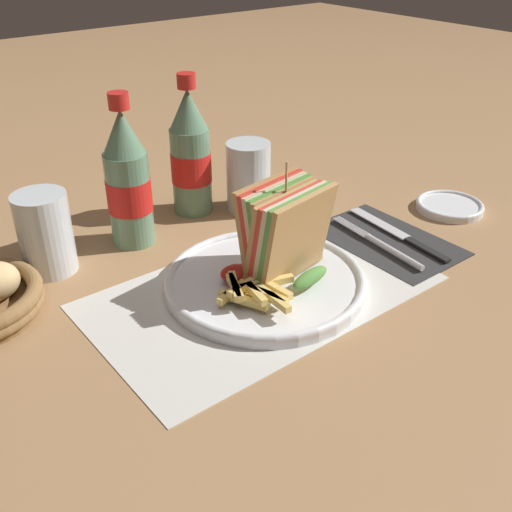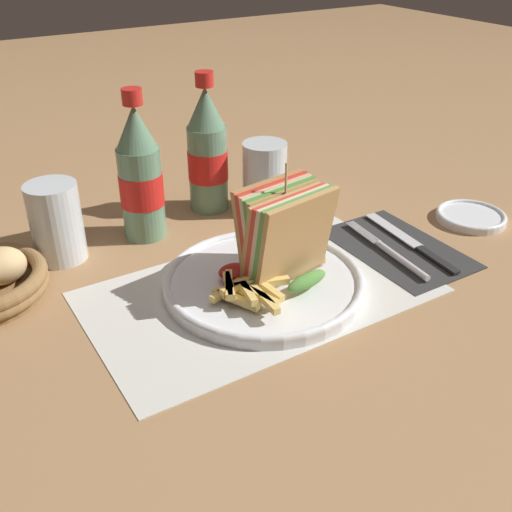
# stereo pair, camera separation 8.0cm
# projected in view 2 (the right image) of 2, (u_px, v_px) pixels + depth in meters

# --- Properties ---
(ground_plane) EXTENTS (4.00, 4.00, 0.00)m
(ground_plane) POSITION_uv_depth(u_px,v_px,m) (266.00, 281.00, 0.82)
(ground_plane) COLOR #9E754C
(placemat) EXTENTS (0.45, 0.27, 0.00)m
(placemat) POSITION_uv_depth(u_px,v_px,m) (259.00, 292.00, 0.80)
(placemat) COLOR silver
(placemat) RESTS_ON ground_plane
(plate_main) EXTENTS (0.27, 0.27, 0.02)m
(plate_main) POSITION_uv_depth(u_px,v_px,m) (264.00, 282.00, 0.80)
(plate_main) COLOR white
(plate_main) RESTS_ON ground_plane
(club_sandwich) EXTENTS (0.13, 0.11, 0.16)m
(club_sandwich) POSITION_uv_depth(u_px,v_px,m) (285.00, 235.00, 0.78)
(club_sandwich) COLOR tan
(club_sandwich) RESTS_ON plate_main
(fries_pile) EXTENTS (0.10, 0.11, 0.02)m
(fries_pile) POSITION_uv_depth(u_px,v_px,m) (246.00, 290.00, 0.75)
(fries_pile) COLOR #E5C166
(fries_pile) RESTS_ON plate_main
(ketchup_blob) EXTENTS (0.04, 0.04, 0.02)m
(ketchup_blob) POSITION_uv_depth(u_px,v_px,m) (234.00, 271.00, 0.79)
(ketchup_blob) COLOR maroon
(ketchup_blob) RESTS_ON plate_main
(napkin) EXTENTS (0.14, 0.22, 0.00)m
(napkin) POSITION_uv_depth(u_px,v_px,m) (397.00, 248.00, 0.90)
(napkin) COLOR #2D2D2D
(napkin) RESTS_ON ground_plane
(fork) EXTENTS (0.03, 0.19, 0.01)m
(fork) POSITION_uv_depth(u_px,v_px,m) (393.00, 254.00, 0.87)
(fork) COLOR silver
(fork) RESTS_ON napkin
(knife) EXTENTS (0.03, 0.21, 0.00)m
(knife) POSITION_uv_depth(u_px,v_px,m) (411.00, 242.00, 0.91)
(knife) COLOR black
(knife) RESTS_ON napkin
(coke_bottle_near) EXTENTS (0.07, 0.07, 0.23)m
(coke_bottle_near) POSITION_uv_depth(u_px,v_px,m) (140.00, 176.00, 0.89)
(coke_bottle_near) COLOR slate
(coke_bottle_near) RESTS_ON ground_plane
(coke_bottle_far) EXTENTS (0.07, 0.07, 0.23)m
(coke_bottle_far) POSITION_uv_depth(u_px,v_px,m) (207.00, 153.00, 0.97)
(coke_bottle_far) COLOR slate
(coke_bottle_far) RESTS_ON ground_plane
(glass_near) EXTENTS (0.07, 0.07, 0.12)m
(glass_near) POSITION_uv_depth(u_px,v_px,m) (265.00, 181.00, 1.00)
(glass_near) COLOR silver
(glass_near) RESTS_ON ground_plane
(glass_far) EXTENTS (0.07, 0.07, 0.12)m
(glass_far) POSITION_uv_depth(u_px,v_px,m) (57.00, 227.00, 0.85)
(glass_far) COLOR silver
(glass_far) RESTS_ON ground_plane
(side_saucer) EXTENTS (0.11, 0.11, 0.01)m
(side_saucer) POSITION_uv_depth(u_px,v_px,m) (471.00, 216.00, 0.98)
(side_saucer) COLOR white
(side_saucer) RESTS_ON ground_plane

